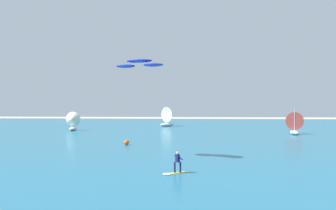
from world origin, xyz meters
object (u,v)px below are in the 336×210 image
at_px(kite, 139,64).
at_px(sailboat_heeled_over, 294,123).
at_px(kitesurfer, 175,166).
at_px(marker_buoy, 127,142).
at_px(sailboat_center_horizon, 169,116).
at_px(sailboat_leading, 72,121).

distance_m(kite, sailboat_heeled_over, 34.85).
relative_size(kitesurfer, marker_buoy, 3.01).
relative_size(sailboat_center_horizon, sailboat_heeled_over, 1.14).
distance_m(sailboat_center_horizon, sailboat_heeled_over, 27.97).
height_order(sailboat_heeled_over, marker_buoy, sailboat_heeled_over).
xyz_separation_m(kite, sailboat_heeled_over, (22.70, 25.43, -7.24)).
relative_size(kitesurfer, kite, 0.37).
bearing_deg(sailboat_heeled_over, sailboat_leading, 173.07).
relative_size(kite, marker_buoy, 8.03).
bearing_deg(sailboat_center_horizon, sailboat_leading, -145.21).
xyz_separation_m(sailboat_leading, sailboat_center_horizon, (17.83, 12.38, 0.38)).
bearing_deg(kite, sailboat_center_horizon, 89.11).
height_order(kitesurfer, sailboat_heeled_over, sailboat_heeled_over).
bearing_deg(kite, marker_buoy, 107.06).
bearing_deg(sailboat_leading, kite, -60.44).
bearing_deg(sailboat_leading, marker_buoy, -55.22).
xyz_separation_m(kitesurfer, sailboat_center_horizon, (-3.03, 49.04, 1.61)).
relative_size(kitesurfer, sailboat_heeled_over, 0.46).
bearing_deg(sailboat_heeled_over, sailboat_center_horizon, 141.98).
xyz_separation_m(sailboat_leading, marker_buoy, (14.12, -20.33, -1.50)).
distance_m(kitesurfer, sailboat_leading, 42.19).
relative_size(kite, sailboat_leading, 1.31).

